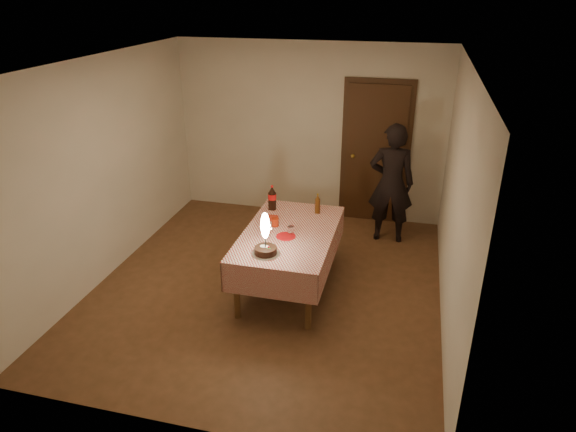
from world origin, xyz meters
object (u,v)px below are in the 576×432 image
Objects in this scene: dining_table at (289,239)px; red_cup at (275,222)px; cola_bottle at (272,198)px; birthday_cake at (265,242)px; amber_bottle_right at (318,204)px; photographer at (391,183)px; red_plate at (286,236)px; clear_cup at (291,230)px.

dining_table is 17.20× the size of red_cup.
cola_bottle is at bearing 109.66° from red_cup.
amber_bottle_right is at bearing 74.47° from birthday_cake.
birthday_cake is 0.28× the size of photographer.
red_plate is (0.11, 0.44, -0.13)m from birthday_cake.
amber_bottle_right is 0.15× the size of photographer.
photographer is (1.01, 1.61, 0.06)m from clear_cup.
amber_bottle_right is (0.57, 0.02, -0.03)m from cola_bottle.
amber_bottle_right reaches higher than dining_table.
birthday_cake is at bearing -101.16° from dining_table.
photographer reaches higher than dining_table.
cola_bottle is (-0.36, 0.57, 0.25)m from dining_table.
amber_bottle_right is at bearing 73.60° from red_plate.
amber_bottle_right is at bearing 70.47° from dining_table.
red_cup is 0.39× the size of amber_bottle_right.
photographer is at bearing 56.42° from dining_table.
red_plate is at bearing -91.09° from dining_table.
amber_bottle_right is (0.40, 0.49, 0.07)m from red_cup.
red_cup is (-0.19, 0.10, 0.15)m from dining_table.
red_cup is 0.27m from clear_cup.
cola_bottle is (-0.39, 0.61, 0.11)m from clear_cup.
birthday_cake is at bearing -105.09° from clear_cup.
cola_bottle is at bearing -177.54° from amber_bottle_right.
red_cup is at bearing 96.87° from birthday_cake.
birthday_cake is 4.71× the size of red_cup.
amber_bottle_right is at bearing 2.46° from cola_bottle.
clear_cup reaches higher than red_plate.
red_cup is at bearing 146.56° from clear_cup.
cola_bottle reaches higher than red_plate.
dining_table is 0.26m from red_cup.
clear_cup is at bearing -57.62° from cola_bottle.
clear_cup is 0.35× the size of amber_bottle_right.
red_plate is at bearing -106.40° from amber_bottle_right.
photographer is at bearing 49.86° from red_cup.
dining_table is 3.65× the size of birthday_cake.
clear_cup is 0.05× the size of photographer.
red_plate is 0.31m from red_cup.
clear_cup is (0.03, -0.04, 0.14)m from dining_table.
red_cup reaches higher than clear_cup.
red_cup is 0.31× the size of cola_bottle.
red_plate is 0.77m from amber_bottle_right.
cola_bottle reaches higher than amber_bottle_right.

